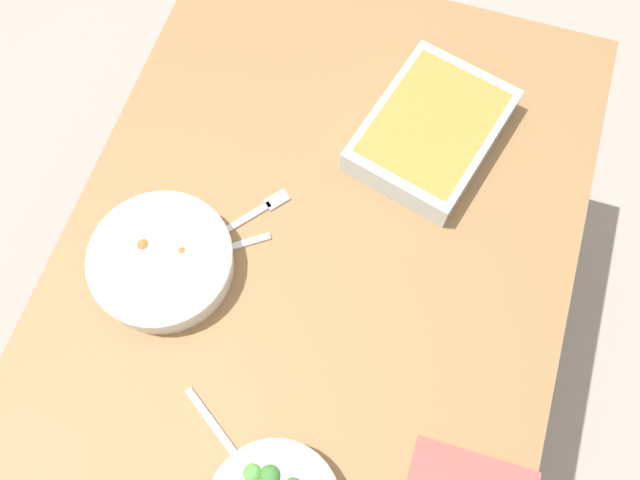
# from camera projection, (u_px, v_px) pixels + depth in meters

# --- Properties ---
(ground_plane) EXTENTS (6.00, 6.00, 0.00)m
(ground_plane) POSITION_uv_depth(u_px,v_px,m) (320.00, 342.00, 1.95)
(ground_plane) COLOR #9E9389
(dining_table) EXTENTS (1.20, 0.90, 0.74)m
(dining_table) POSITION_uv_depth(u_px,v_px,m) (320.00, 258.00, 1.35)
(dining_table) COLOR olive
(dining_table) RESTS_ON ground_plane
(stew_bowl) EXTENTS (0.25, 0.25, 0.06)m
(stew_bowl) POSITION_uv_depth(u_px,v_px,m) (161.00, 261.00, 1.22)
(stew_bowl) COLOR silver
(stew_bowl) RESTS_ON dining_table
(baking_dish) EXTENTS (0.35, 0.29, 0.06)m
(baking_dish) POSITION_uv_depth(u_px,v_px,m) (432.00, 130.00, 1.32)
(baking_dish) COLOR silver
(baking_dish) RESTS_ON dining_table
(spoon_by_stew) EXTENTS (0.12, 0.15, 0.01)m
(spoon_by_stew) POSITION_uv_depth(u_px,v_px,m) (209.00, 253.00, 1.25)
(spoon_by_stew) COLOR silver
(spoon_by_stew) RESTS_ON dining_table
(spoon_by_broccoli) EXTENTS (0.11, 0.16, 0.01)m
(spoon_by_broccoli) POSITION_uv_depth(u_px,v_px,m) (228.00, 445.00, 1.13)
(spoon_by_broccoli) COLOR silver
(spoon_by_broccoli) RESTS_ON dining_table
(fork_on_table) EXTENTS (0.15, 0.12, 0.01)m
(fork_on_table) POSITION_uv_depth(u_px,v_px,m) (253.00, 214.00, 1.28)
(fork_on_table) COLOR silver
(fork_on_table) RESTS_ON dining_table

